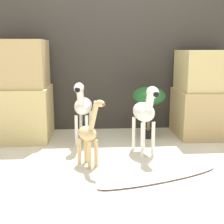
% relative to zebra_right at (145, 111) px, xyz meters
% --- Properties ---
extents(ground_plane, '(14.00, 14.00, 0.00)m').
position_rel_zebra_right_xyz_m(ground_plane, '(-0.26, -0.36, -0.44)').
color(ground_plane, beige).
extents(wall_back, '(6.40, 0.08, 2.20)m').
position_rel_zebra_right_xyz_m(wall_back, '(-0.26, 1.07, 0.66)').
color(wall_back, '#38332D').
rests_on(wall_back, ground_plane).
extents(rock_pillar_left, '(0.70, 0.67, 1.16)m').
position_rel_zebra_right_xyz_m(rock_pillar_left, '(-1.38, 0.64, 0.12)').
color(rock_pillar_left, '#D1B775').
rests_on(rock_pillar_left, ground_plane).
extents(rock_pillar_right, '(0.70, 0.67, 1.04)m').
position_rel_zebra_right_xyz_m(rock_pillar_right, '(0.85, 0.64, 0.06)').
color(rock_pillar_right, tan).
rests_on(rock_pillar_right, ground_plane).
extents(zebra_right, '(0.26, 0.52, 0.72)m').
position_rel_zebra_right_xyz_m(zebra_right, '(0.00, 0.00, 0.00)').
color(zebra_right, white).
rests_on(zebra_right, ground_plane).
extents(zebra_left, '(0.25, 0.52, 0.72)m').
position_rel_zebra_right_xyz_m(zebra_left, '(-0.63, 0.36, 0.00)').
color(zebra_left, white).
rests_on(zebra_left, ground_plane).
extents(giraffe_figurine, '(0.29, 0.32, 0.64)m').
position_rel_zebra_right_xyz_m(giraffe_figurine, '(-0.56, -0.31, -0.14)').
color(giraffe_figurine, tan).
rests_on(giraffe_figurine, ground_plane).
extents(potted_palm_front, '(0.39, 0.39, 0.62)m').
position_rel_zebra_right_xyz_m(potted_palm_front, '(0.14, 0.57, 0.04)').
color(potted_palm_front, black).
rests_on(potted_palm_front, ground_plane).
extents(surfboard, '(1.14, 0.59, 0.08)m').
position_rel_zebra_right_xyz_m(surfboard, '(0.02, -0.64, -0.43)').
color(surfboard, silver).
rests_on(surfboard, ground_plane).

